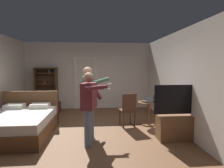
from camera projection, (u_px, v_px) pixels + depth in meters
ground_plane at (85, 135)px, 4.73m from camera, size 6.67×6.67×0.00m
wall_back at (89, 76)px, 7.66m from camera, size 5.34×0.12×2.73m
wall_right at (184, 81)px, 4.82m from camera, size 0.12×6.30×2.73m
doorway_frame at (86, 79)px, 7.59m from camera, size 0.93×0.08×2.13m
bed at (19, 124)px, 4.68m from camera, size 1.60×1.96×1.02m
bookshelf at (47, 87)px, 7.34m from camera, size 0.86×0.32×1.71m
tv_flatscreen at (178, 123)px, 4.40m from camera, size 1.20×0.40×1.33m
side_table at (148, 110)px, 5.48m from camera, size 0.64×0.64×0.70m
laptop at (148, 101)px, 5.41m from camera, size 0.41×0.41×0.17m
bottle_on_table at (154, 99)px, 5.38m from camera, size 0.06×0.06×0.23m
wooden_chair at (128, 108)px, 5.30m from camera, size 0.50×0.50×0.99m
person_blue_shirt at (89, 103)px, 4.07m from camera, size 0.62×0.71×1.63m
person_striped_shirt at (88, 95)px, 4.82m from camera, size 0.78×0.57×1.75m
suitcase_dark at (53, 107)px, 6.96m from camera, size 0.59×0.39×0.42m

